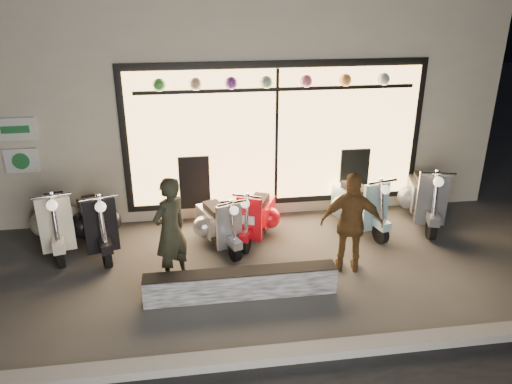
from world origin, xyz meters
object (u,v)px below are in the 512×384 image
graffiti_barrier (241,284)px  scooter_silver (217,222)px  scooter_red (258,214)px  woman (352,223)px  man (170,231)px

graffiti_barrier → scooter_silver: size_ratio=2.04×
graffiti_barrier → scooter_red: scooter_red is taller
graffiti_barrier → scooter_red: bearing=74.5°
woman → man: bearing=12.5°
scooter_silver → woman: size_ratio=0.84×
scooter_silver → man: size_ratio=0.82×
graffiti_barrier → scooter_silver: bearing=97.4°
scooter_silver → woman: woman is taller
graffiti_barrier → woman: bearing=15.3°
scooter_red → woman: size_ratio=0.82×
scooter_red → woman: 1.87m
man → scooter_red: bearing=177.9°
scooter_silver → scooter_red: 0.75m
scooter_red → man: man is taller
scooter_red → man: 1.97m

